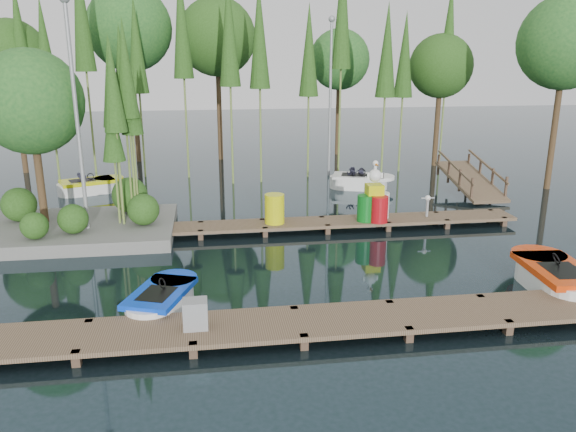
{
  "coord_description": "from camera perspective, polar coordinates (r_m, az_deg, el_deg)",
  "views": [
    {
      "loc": [
        -1.73,
        -14.88,
        5.59
      ],
      "look_at": [
        0.5,
        0.5,
        1.1
      ],
      "focal_mm": 35.0,
      "sensor_mm": 36.0,
      "label": 1
    }
  ],
  "objects": [
    {
      "name": "island",
      "position": [
        18.89,
        -22.38,
        7.6
      ],
      "size": [
        6.2,
        4.2,
        6.75
      ],
      "color": "slate",
      "rests_on": "ground"
    },
    {
      "name": "drum_cluster",
      "position": [
        18.65,
        8.84,
        1.31
      ],
      "size": [
        1.16,
        1.06,
        1.99
      ],
      "color": "#0B6519",
      "rests_on": "far_dock"
    },
    {
      "name": "yellow_barrel",
      "position": [
        18.15,
        -1.38,
        0.74
      ],
      "size": [
        0.64,
        0.64,
        0.96
      ],
      "primitive_type": "cylinder",
      "color": "#D0D60B",
      "rests_on": "far_dock"
    },
    {
      "name": "near_dock",
      "position": [
        11.81,
        1.11,
        -10.87
      ],
      "size": [
        18.0,
        1.5,
        0.5
      ],
      "color": "brown",
      "rests_on": "ground"
    },
    {
      "name": "boat_red",
      "position": [
        15.31,
        25.55,
        -5.78
      ],
      "size": [
        1.6,
        3.11,
        1.01
      ],
      "rotation": [
        0.0,
        0.0,
        -0.08
      ],
      "color": "white",
      "rests_on": "ground"
    },
    {
      "name": "ramp",
      "position": [
        24.44,
        18.03,
        3.51
      ],
      "size": [
        1.5,
        3.94,
        1.49
      ],
      "color": "brown",
      "rests_on": "ground"
    },
    {
      "name": "boat_yellow_far",
      "position": [
        24.86,
        -19.57,
        2.86
      ],
      "size": [
        2.97,
        2.16,
        1.35
      ],
      "rotation": [
        0.0,
        0.0,
        0.04
      ],
      "color": "white",
      "rests_on": "ground"
    },
    {
      "name": "utility_cabinet",
      "position": [
        11.52,
        -9.39,
        -9.79
      ],
      "size": [
        0.49,
        0.41,
        0.6
      ],
      "primitive_type": "cube",
      "color": "gray",
      "rests_on": "near_dock"
    },
    {
      "name": "lamp_island",
      "position": [
        17.83,
        -20.82,
        10.82
      ],
      "size": [
        0.3,
        0.3,
        7.25
      ],
      "color": "gray",
      "rests_on": "ground"
    },
    {
      "name": "seagull_post",
      "position": [
        19.44,
        14.0,
        1.36
      ],
      "size": [
        0.46,
        0.25,
        0.74
      ],
      "color": "gray",
      "rests_on": "far_dock"
    },
    {
      "name": "boat_blue",
      "position": [
        13.13,
        -12.7,
        -8.39
      ],
      "size": [
        1.84,
        2.63,
        0.81
      ],
      "rotation": [
        0.0,
        0.0,
        -0.35
      ],
      "color": "white",
      "rests_on": "ground"
    },
    {
      "name": "ground_plane",
      "position": [
        15.99,
        -1.52,
        -4.35
      ],
      "size": [
        90.0,
        90.0,
        0.0
      ],
      "primitive_type": "plane",
      "color": "#1B2C33"
    },
    {
      "name": "boat_white_far",
      "position": [
        24.49,
        7.27,
        3.5
      ],
      "size": [
        3.03,
        2.06,
        1.32
      ],
      "rotation": [
        0.0,
        0.0,
        0.38
      ],
      "color": "white",
      "rests_on": "ground"
    },
    {
      "name": "far_dock",
      "position": [
        18.39,
        0.65,
        -0.83
      ],
      "size": [
        15.0,
        1.2,
        0.5
      ],
      "color": "brown",
      "rests_on": "ground"
    },
    {
      "name": "tree_screen",
      "position": [
        25.48,
        -9.36,
        17.1
      ],
      "size": [
        34.42,
        18.53,
        10.31
      ],
      "color": "#48331E",
      "rests_on": "ground"
    },
    {
      "name": "lamp_rear",
      "position": [
        26.54,
        4.34,
        13.2
      ],
      "size": [
        0.3,
        0.3,
        7.25
      ],
      "color": "gray",
      "rests_on": "ground"
    }
  ]
}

